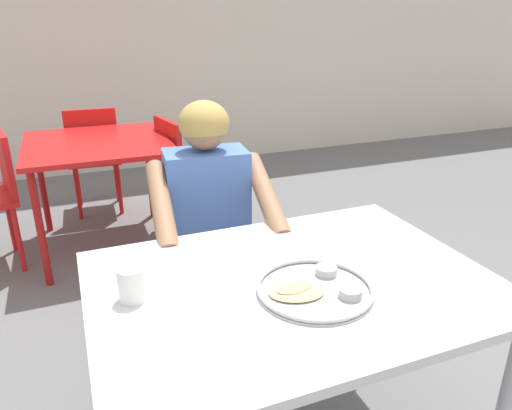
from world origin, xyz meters
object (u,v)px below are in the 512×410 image
table_foreground (292,302)px  drinking_cup (132,283)px  diner_foreground (212,220)px  chair_red_right (186,167)px  chair_foreground (203,243)px  table_background_red (98,153)px  chair_red_far (94,153)px  thali_tray (315,288)px

table_foreground → drinking_cup: drinking_cup is taller
diner_foreground → chair_red_right: diner_foreground is taller
table_foreground → chair_foreground: 0.89m
table_foreground → chair_red_right: chair_red_right is taller
table_background_red → chair_red_right: 0.60m
chair_foreground → chair_red_far: size_ratio=1.01×
chair_foreground → table_background_red: chair_foreground is taller
diner_foreground → chair_red_far: 2.09m
drinking_cup → table_background_red: bearing=88.3°
table_background_red → chair_red_far: size_ratio=1.12×
chair_foreground → table_foreground: bearing=-87.4°
table_foreground → chair_red_right: (0.19, 2.08, -0.19)m
thali_tray → chair_red_right: 2.18m
diner_foreground → table_background_red: size_ratio=1.24×
chair_foreground → diner_foreground: diner_foreground is taller
drinking_cup → diner_foreground: bearing=55.3°
table_foreground → drinking_cup: 0.48m
table_foreground → drinking_cup: bearing=171.0°
thali_tray → chair_foreground: 0.99m
drinking_cup → chair_red_right: (0.64, 2.01, -0.31)m
chair_red_right → chair_red_far: 0.84m
diner_foreground → table_background_red: bearing=103.4°
table_foreground → chair_red_far: size_ratio=1.38×
thali_tray → drinking_cup: drinking_cup is taller
chair_red_far → table_background_red: bearing=-90.4°
drinking_cup → chair_red_far: bearing=88.6°
drinking_cup → chair_red_far: same height
drinking_cup → chair_red_right: drinking_cup is taller
table_foreground → diner_foreground: bearing=95.0°
thali_tray → chair_red_right: (0.16, 2.16, -0.27)m
table_background_red → chair_red_far: 0.66m
chair_red_far → drinking_cup: bearing=-91.4°
chair_foreground → chair_red_right: 1.24m
drinking_cup → chair_foreground: bearing=62.4°
chair_red_right → chair_red_far: size_ratio=0.99×
drinking_cup → diner_foreground: diner_foreground is taller
chair_foreground → chair_red_right: bearing=79.5°
drinking_cup → table_background_red: size_ratio=0.10×
table_foreground → diner_foreground: (-0.06, 0.64, 0.02)m
diner_foreground → table_background_red: (-0.34, 1.41, -0.04)m
chair_foreground → diner_foreground: bearing=-94.5°
table_foreground → chair_red_right: bearing=84.9°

